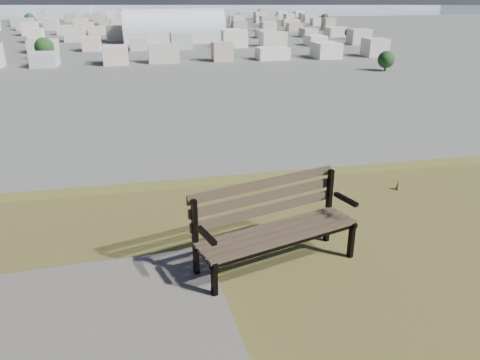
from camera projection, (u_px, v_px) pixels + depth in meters
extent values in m
cube|color=#3D3123|center=(288.00, 240.00, 5.03)|extent=(1.83, 0.62, 0.04)
cube|color=#3D3123|center=(282.00, 235.00, 5.13)|extent=(1.83, 0.62, 0.04)
cube|color=#3D3123|center=(275.00, 230.00, 5.24)|extent=(1.83, 0.62, 0.04)
cube|color=#3D3123|center=(269.00, 226.00, 5.34)|extent=(1.83, 0.62, 0.04)
cube|color=#3D3123|center=(266.00, 210.00, 5.34)|extent=(1.81, 0.57, 0.10)
cube|color=#3D3123|center=(265.00, 197.00, 5.31)|extent=(1.81, 0.57, 0.10)
cube|color=#3D3123|center=(264.00, 184.00, 5.27)|extent=(1.81, 0.57, 0.10)
cube|color=black|center=(214.00, 282.00, 4.70)|extent=(0.07, 0.07, 0.46)
cube|color=black|center=(195.00, 241.00, 4.97)|extent=(0.07, 0.07, 0.96)
cube|color=black|center=(205.00, 256.00, 4.79)|extent=(0.20, 0.52, 0.05)
cube|color=black|center=(207.00, 235.00, 4.65)|extent=(0.16, 0.37, 0.05)
cube|color=black|center=(351.00, 240.00, 5.50)|extent=(0.07, 0.07, 0.46)
cube|color=black|center=(329.00, 206.00, 5.77)|extent=(0.07, 0.07, 0.96)
cube|color=black|center=(341.00, 218.00, 5.60)|extent=(0.20, 0.52, 0.05)
cube|color=black|center=(346.00, 199.00, 5.46)|extent=(0.16, 0.37, 0.05)
cube|color=black|center=(288.00, 244.00, 5.04)|extent=(1.81, 0.58, 0.04)
cube|color=black|center=(269.00, 229.00, 5.36)|extent=(1.81, 0.58, 0.04)
cone|color=brown|center=(398.00, 184.00, 7.44)|extent=(0.08, 0.08, 0.18)
cube|color=silver|center=(175.00, 36.00, 275.51)|extent=(58.92, 27.70, 6.40)
cylinder|color=white|center=(175.00, 31.00, 274.31)|extent=(58.92, 27.70, 24.31)
cube|color=#A3968C|center=(47.00, 57.00, 186.17)|extent=(11.00, 11.00, 7.00)
cube|color=beige|center=(109.00, 55.00, 190.91)|extent=(11.00, 11.00, 7.00)
cube|color=#A7A7AC|center=(168.00, 54.00, 195.66)|extent=(11.00, 11.00, 7.00)
cube|color=beige|center=(225.00, 52.00, 200.40)|extent=(11.00, 11.00, 7.00)
cube|color=tan|center=(278.00, 51.00, 205.14)|extent=(11.00, 11.00, 7.00)
cube|color=beige|center=(330.00, 50.00, 209.89)|extent=(11.00, 11.00, 7.00)
cube|color=#B7B0A6|center=(379.00, 48.00, 214.63)|extent=(11.00, 11.00, 7.00)
cube|color=#A7A7AC|center=(38.00, 45.00, 229.08)|extent=(11.00, 11.00, 7.00)
cube|color=beige|center=(89.00, 44.00, 233.82)|extent=(11.00, 11.00, 7.00)
cube|color=tan|center=(137.00, 43.00, 238.56)|extent=(11.00, 11.00, 7.00)
cube|color=beige|center=(184.00, 42.00, 243.31)|extent=(11.00, 11.00, 7.00)
cube|color=#B7B0A6|center=(230.00, 41.00, 248.05)|extent=(11.00, 11.00, 7.00)
cube|color=beige|center=(273.00, 40.00, 252.79)|extent=(11.00, 11.00, 7.00)
cube|color=#A3968C|center=(315.00, 39.00, 257.54)|extent=(11.00, 11.00, 7.00)
cube|color=beige|center=(355.00, 38.00, 262.28)|extent=(11.00, 11.00, 7.00)
cube|color=beige|center=(31.00, 36.00, 271.98)|extent=(11.00, 11.00, 7.00)
cube|color=#B7B0A6|center=(74.00, 35.00, 276.73)|extent=(11.00, 11.00, 7.00)
cube|color=beige|center=(116.00, 35.00, 281.47)|extent=(11.00, 11.00, 7.00)
cube|color=#A3968C|center=(156.00, 34.00, 286.21)|extent=(11.00, 11.00, 7.00)
cube|color=beige|center=(195.00, 33.00, 290.96)|extent=(11.00, 11.00, 7.00)
cube|color=#A7A7AC|center=(233.00, 33.00, 295.70)|extent=(11.00, 11.00, 7.00)
cube|color=beige|center=(269.00, 32.00, 300.44)|extent=(11.00, 11.00, 7.00)
cube|color=tan|center=(305.00, 31.00, 305.19)|extent=(11.00, 11.00, 7.00)
cube|color=beige|center=(339.00, 31.00, 309.93)|extent=(11.00, 11.00, 7.00)
cube|color=beige|center=(26.00, 30.00, 314.89)|extent=(11.00, 11.00, 7.00)
cube|color=#A7A7AC|center=(64.00, 30.00, 319.63)|extent=(11.00, 11.00, 7.00)
cube|color=beige|center=(100.00, 29.00, 324.38)|extent=(11.00, 11.00, 7.00)
cube|color=tan|center=(135.00, 28.00, 329.12)|extent=(11.00, 11.00, 7.00)
cube|color=beige|center=(170.00, 28.00, 333.86)|extent=(11.00, 11.00, 7.00)
cube|color=#B7B0A6|center=(203.00, 27.00, 338.61)|extent=(11.00, 11.00, 7.00)
cube|color=beige|center=(235.00, 27.00, 343.35)|extent=(11.00, 11.00, 7.00)
cube|color=#A3968C|center=(267.00, 26.00, 348.09)|extent=(11.00, 11.00, 7.00)
cube|color=beige|center=(297.00, 26.00, 352.84)|extent=(11.00, 11.00, 7.00)
cube|color=#A7A7AC|center=(327.00, 25.00, 357.58)|extent=(11.00, 11.00, 7.00)
cube|color=#B7B0A6|center=(23.00, 25.00, 357.80)|extent=(11.00, 11.00, 7.00)
cube|color=beige|center=(56.00, 25.00, 362.54)|extent=(11.00, 11.00, 7.00)
cube|color=#A3968C|center=(88.00, 25.00, 367.28)|extent=(11.00, 11.00, 7.00)
cube|color=beige|center=(119.00, 24.00, 372.03)|extent=(11.00, 11.00, 7.00)
cube|color=#A7A7AC|center=(150.00, 24.00, 376.77)|extent=(11.00, 11.00, 7.00)
cube|color=beige|center=(180.00, 23.00, 381.51)|extent=(11.00, 11.00, 7.00)
cube|color=tan|center=(209.00, 23.00, 386.26)|extent=(11.00, 11.00, 7.00)
cube|color=beige|center=(237.00, 22.00, 391.00)|extent=(11.00, 11.00, 7.00)
cube|color=#B7B0A6|center=(265.00, 22.00, 395.74)|extent=(11.00, 11.00, 7.00)
cube|color=beige|center=(292.00, 22.00, 400.49)|extent=(11.00, 11.00, 7.00)
cube|color=#A3968C|center=(318.00, 21.00, 405.23)|extent=(11.00, 11.00, 7.00)
cube|color=tan|center=(20.00, 22.00, 400.70)|extent=(11.00, 11.00, 7.00)
cube|color=beige|center=(50.00, 21.00, 405.45)|extent=(11.00, 11.00, 7.00)
cube|color=#B7B0A6|center=(78.00, 21.00, 410.19)|extent=(11.00, 11.00, 7.00)
cube|color=beige|center=(107.00, 21.00, 414.93)|extent=(11.00, 11.00, 7.00)
cube|color=#A3968C|center=(134.00, 20.00, 419.68)|extent=(11.00, 11.00, 7.00)
cube|color=beige|center=(161.00, 20.00, 424.42)|extent=(11.00, 11.00, 7.00)
cube|color=#A7A7AC|center=(188.00, 20.00, 429.16)|extent=(11.00, 11.00, 7.00)
cube|color=beige|center=(213.00, 19.00, 433.91)|extent=(11.00, 11.00, 7.00)
cube|color=tan|center=(239.00, 19.00, 438.65)|extent=(11.00, 11.00, 7.00)
cube|color=beige|center=(263.00, 19.00, 443.39)|extent=(11.00, 11.00, 7.00)
cube|color=#B7B0A6|center=(287.00, 18.00, 448.14)|extent=(11.00, 11.00, 7.00)
cube|color=beige|center=(311.00, 18.00, 452.88)|extent=(11.00, 11.00, 7.00)
cube|color=beige|center=(18.00, 19.00, 443.61)|extent=(11.00, 11.00, 7.00)
cube|color=tan|center=(45.00, 18.00, 448.35)|extent=(11.00, 11.00, 7.00)
cube|color=beige|center=(71.00, 18.00, 453.10)|extent=(11.00, 11.00, 7.00)
cube|color=#B7B0A6|center=(96.00, 18.00, 457.84)|extent=(11.00, 11.00, 7.00)
cube|color=beige|center=(121.00, 18.00, 462.58)|extent=(11.00, 11.00, 7.00)
cube|color=#A3968C|center=(146.00, 17.00, 467.33)|extent=(11.00, 11.00, 7.00)
cube|color=beige|center=(170.00, 17.00, 472.07)|extent=(11.00, 11.00, 7.00)
cube|color=#A7A7AC|center=(194.00, 17.00, 476.81)|extent=(11.00, 11.00, 7.00)
cube|color=beige|center=(217.00, 17.00, 481.56)|extent=(11.00, 11.00, 7.00)
cube|color=tan|center=(240.00, 16.00, 486.30)|extent=(11.00, 11.00, 7.00)
cube|color=beige|center=(262.00, 16.00, 491.04)|extent=(11.00, 11.00, 7.00)
cube|color=#B7B0A6|center=(284.00, 16.00, 495.79)|extent=(11.00, 11.00, 7.00)
cube|color=beige|center=(305.00, 16.00, 500.53)|extent=(11.00, 11.00, 7.00)
cube|color=beige|center=(16.00, 16.00, 486.52)|extent=(11.00, 11.00, 7.00)
cube|color=tan|center=(40.00, 16.00, 491.26)|extent=(11.00, 11.00, 7.00)
cube|color=beige|center=(64.00, 16.00, 496.00)|extent=(11.00, 11.00, 7.00)
cube|color=#B7B0A6|center=(88.00, 16.00, 500.75)|extent=(11.00, 11.00, 7.00)
cube|color=beige|center=(111.00, 15.00, 505.49)|extent=(11.00, 11.00, 7.00)
cube|color=#A3968C|center=(134.00, 15.00, 510.23)|extent=(11.00, 11.00, 7.00)
cube|color=beige|center=(156.00, 15.00, 514.98)|extent=(11.00, 11.00, 7.00)
cube|color=#A7A7AC|center=(178.00, 15.00, 519.72)|extent=(11.00, 11.00, 7.00)
cube|color=beige|center=(199.00, 14.00, 524.46)|extent=(11.00, 11.00, 7.00)
cube|color=tan|center=(220.00, 14.00, 529.21)|extent=(11.00, 11.00, 7.00)
cube|color=beige|center=(241.00, 14.00, 533.95)|extent=(11.00, 11.00, 7.00)
cube|color=#B7B0A6|center=(261.00, 14.00, 538.69)|extent=(11.00, 11.00, 7.00)
cube|color=beige|center=(281.00, 14.00, 543.44)|extent=(11.00, 11.00, 7.00)
cube|color=#A3968C|center=(301.00, 13.00, 548.18)|extent=(11.00, 11.00, 7.00)
cylinder|color=#2F1F17|center=(385.00, 68.00, 175.77)|extent=(0.80, 0.80, 2.10)
sphere|color=black|center=(386.00, 60.00, 174.59)|extent=(6.30, 6.30, 6.30)
cylinder|color=#2F1F17|center=(46.00, 57.00, 204.30)|extent=(0.80, 0.80, 2.70)
sphere|color=black|center=(44.00, 47.00, 202.78)|extent=(8.10, 8.10, 8.10)
cylinder|color=#2F1F17|center=(349.00, 37.00, 292.37)|extent=(0.80, 0.80, 1.95)
sphere|color=black|center=(349.00, 33.00, 291.27)|extent=(5.85, 5.85, 5.85)
cylinder|color=#2F1F17|center=(209.00, 26.00, 387.15)|extent=(0.80, 0.80, 2.25)
sphere|color=black|center=(209.00, 22.00, 385.88)|extent=(6.75, 6.75, 6.75)
cylinder|color=#2F1F17|center=(30.00, 23.00, 411.72)|extent=(0.80, 0.80, 2.85)
sphere|color=black|center=(29.00, 18.00, 410.12)|extent=(8.55, 8.55, 8.55)
cylinder|color=#2F1F17|center=(202.00, 37.00, 292.67)|extent=(0.80, 0.80, 2.10)
sphere|color=black|center=(202.00, 32.00, 291.48)|extent=(6.30, 6.30, 6.30)
cylinder|color=#2F1F17|center=(325.00, 22.00, 426.94)|extent=(0.80, 0.80, 2.55)
sphere|color=black|center=(325.00, 18.00, 425.51)|extent=(7.65, 7.65, 7.65)
cube|color=#879BAC|center=(132.00, 8.00, 828.50)|extent=(2400.00, 700.00, 0.12)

